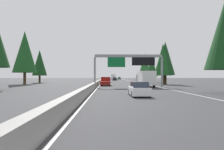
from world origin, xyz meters
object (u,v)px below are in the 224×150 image
object	(u,v)px
conifer_right_mid	(163,60)
conifer_right_distant	(145,64)
pickup_far_left	(105,81)
conifer_right_near	(165,58)
conifer_left_mid	(40,63)
conifer_right_far	(152,66)
sedan_distant_a	(139,89)
bus_far_center	(113,77)
box_truck_far_right	(145,78)
sedan_near_right	(115,79)
conifer_left_near	(25,52)
sign_gantry_overhead	(129,61)
minivan_mid_left	(107,79)
sedan_mid_right	(119,78)

from	to	relation	value
conifer_right_mid	conifer_right_distant	size ratio (longest dim) A/B	0.70
pickup_far_left	conifer_right_mid	world-z (taller)	conifer_right_mid
conifer_right_near	conifer_left_mid	xyz separation A→B (m)	(13.94, 34.72, -0.27)
conifer_right_far	conifer_right_distant	world-z (taller)	conifer_right_distant
sedan_distant_a	pickup_far_left	size ratio (longest dim) A/B	0.79
sedan_distant_a	bus_far_center	xyz separation A→B (m)	(108.55, -0.33, 1.03)
box_truck_far_right	conifer_right_distant	distance (m)	73.86
sedan_distant_a	conifer_right_near	xyz separation A→B (m)	(29.60, -10.86, 5.67)
sedan_distant_a	conifer_left_mid	distance (m)	49.94
sedan_near_right	conifer_left_mid	distance (m)	39.60
box_truck_far_right	conifer_left_mid	size ratio (longest dim) A/B	0.85
conifer_right_far	bus_far_center	bearing A→B (deg)	9.66
conifer_right_mid	conifer_left_near	distance (m)	33.93
sedan_near_right	conifer_left_near	bearing A→B (deg)	151.34
pickup_far_left	conifer_left_near	world-z (taller)	conifer_left_near
sign_gantry_overhead	conifer_right_near	world-z (taller)	conifer_right_near
conifer_right_near	conifer_right_distant	xyz separation A→B (m)	(61.29, -5.86, 2.24)
sedan_distant_a	conifer_right_mid	xyz separation A→B (m)	(29.28, -10.22, 5.35)
sedan_distant_a	bus_far_center	distance (m)	108.55
sedan_near_right	conifer_right_far	size ratio (longest dim) A/B	0.52
minivan_mid_left	conifer_right_far	distance (m)	15.14
pickup_far_left	sedan_near_right	bearing A→B (deg)	-4.23
conifer_right_far	conifer_left_near	size ratio (longest dim) A/B	0.64
pickup_far_left	conifer_right_distant	xyz separation A→B (m)	(67.15, -20.35, 7.68)
minivan_mid_left	conifer_right_distant	world-z (taller)	conifer_right_distant
box_truck_far_right	conifer_left_near	xyz separation A→B (m)	(12.70, 27.60, 6.39)
minivan_mid_left	sedan_mid_right	size ratio (longest dim) A/B	1.14
minivan_mid_left	conifer_left_mid	size ratio (longest dim) A/B	0.50
conifer_left_mid	sedan_near_right	bearing A→B (deg)	-37.70
pickup_far_left	box_truck_far_right	xyz separation A→B (m)	(-5.27, -7.63, 0.70)
sign_gantry_overhead	conifer_left_mid	bearing A→B (deg)	43.03
sedan_near_right	sign_gantry_overhead	bearing A→B (deg)	-179.31
conifer_right_distant	conifer_left_near	size ratio (longest dim) A/B	1.07
bus_far_center	conifer_right_far	bearing A→B (deg)	-170.34
conifer_right_far	sedan_mid_right	bearing A→B (deg)	6.99
conifer_right_near	conifer_left_near	xyz separation A→B (m)	(1.57, 34.46, 1.65)
minivan_mid_left	conifer_left_near	xyz separation A→B (m)	(-18.01, 20.40, 7.05)
sign_gantry_overhead	conifer_right_near	xyz separation A→B (m)	(12.50, -10.04, 1.59)
box_truck_far_right	conifer_left_mid	xyz separation A→B (m)	(25.07, 27.86, 4.46)
minivan_mid_left	box_truck_far_right	size ratio (longest dim) A/B	0.59
conifer_left_near	conifer_left_mid	bearing A→B (deg)	1.21
minivan_mid_left	bus_far_center	xyz separation A→B (m)	(59.37, -3.53, 0.77)
box_truck_far_right	conifer_right_far	xyz separation A→B (m)	(27.44, -6.99, 3.48)
conifer_left_mid	conifer_right_mid	bearing A→B (deg)	-112.71
bus_far_center	conifer_right_near	size ratio (longest dim) A/B	1.10
conifer_right_distant	box_truck_far_right	bearing A→B (deg)	170.04
sign_gantry_overhead	sedan_near_right	world-z (taller)	sign_gantry_overhead
box_truck_far_right	conifer_left_near	bearing A→B (deg)	65.29
sign_gantry_overhead	conifer_left_near	world-z (taller)	conifer_left_near
bus_far_center	conifer_right_distant	distance (m)	25.06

